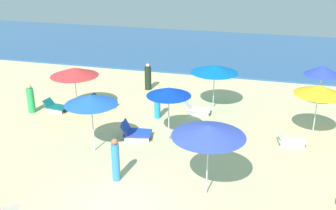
{
  "coord_description": "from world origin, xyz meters",
  "views": [
    {
      "loc": [
        4.25,
        -9.71,
        8.08
      ],
      "look_at": [
        -0.45,
        7.76,
        0.83
      ],
      "focal_mm": 42.41,
      "sensor_mm": 36.0,
      "label": 1
    }
  ],
  "objects": [
    {
      "name": "lounge_chair_0_0",
      "position": [
        0.75,
        8.97,
        0.26
      ],
      "size": [
        1.42,
        0.72,
        0.66
      ],
      "rotation": [
        0.0,
        0.0,
        1.63
      ],
      "color": "silver",
      "rests_on": "ground_plane"
    },
    {
      "name": "umbrella_6",
      "position": [
        2.48,
        2.03,
        2.44
      ],
      "size": [
        2.5,
        2.5,
        2.65
      ],
      "color": "silver",
      "rests_on": "ground_plane"
    },
    {
      "name": "lounge_chair_2_0",
      "position": [
        -6.51,
        7.44,
        0.24
      ],
      "size": [
        1.32,
        0.79,
        0.59
      ],
      "rotation": [
        0.0,
        0.0,
        1.45
      ],
      "color": "silver",
      "rests_on": "ground_plane"
    },
    {
      "name": "umbrella_3",
      "position": [
        -2.65,
        3.94,
        2.32
      ],
      "size": [
        2.18,
        2.18,
        2.51
      ],
      "color": "silver",
      "rests_on": "ground_plane"
    },
    {
      "name": "lounge_chair_7_0",
      "position": [
        -1.4,
        5.64,
        0.27
      ],
      "size": [
        1.33,
        0.76,
        0.75
      ],
      "rotation": [
        0.0,
        0.0,
        1.67
      ],
      "color": "silver",
      "rests_on": "ground_plane"
    },
    {
      "name": "lounge_chair_2_1",
      "position": [
        -4.38,
        8.68,
        0.25
      ],
      "size": [
        1.47,
        0.77,
        0.62
      ],
      "rotation": [
        0.0,
        0.0,
        1.5
      ],
      "color": "silver",
      "rests_on": "ground_plane"
    },
    {
      "name": "beachgoer_4",
      "position": [
        -2.83,
        11.96,
        0.74
      ],
      "size": [
        0.51,
        0.51,
        1.62
      ],
      "rotation": [
        0.0,
        0.0,
        1.23
      ],
      "color": "black",
      "rests_on": "ground_plane"
    },
    {
      "name": "beachgoer_5",
      "position": [
        -0.89,
        2.03,
        0.82
      ],
      "size": [
        0.37,
        0.37,
        1.71
      ],
      "rotation": [
        0.0,
        0.0,
        5.02
      ],
      "color": "#3382DD",
      "rests_on": "ground_plane"
    },
    {
      "name": "umbrella_7",
      "position": [
        0.12,
        5.76,
        2.29
      ],
      "size": [
        1.95,
        1.95,
        2.47
      ],
      "color": "silver",
      "rests_on": "ground_plane"
    },
    {
      "name": "umbrella_0",
      "position": [
        1.45,
        10.04,
        2.18
      ],
      "size": [
        2.47,
        2.47,
        2.39
      ],
      "color": "silver",
      "rests_on": "ground_plane"
    },
    {
      "name": "lounge_chair_1_0",
      "position": [
        5.35,
        6.54,
        0.25
      ],
      "size": [
        1.32,
        0.75,
        0.64
      ],
      "rotation": [
        0.0,
        0.0,
        1.74
      ],
      "color": "silver",
      "rests_on": "ground_plane"
    },
    {
      "name": "lounge_chair_7_1",
      "position": [
        -1.36,
        5.35,
        0.26
      ],
      "size": [
        1.43,
        0.88,
        0.75
      ],
      "rotation": [
        0.0,
        0.0,
        1.79
      ],
      "color": "silver",
      "rests_on": "ground_plane"
    },
    {
      "name": "umbrella_2",
      "position": [
        -5.37,
        7.71,
        2.17
      ],
      "size": [
        2.45,
        2.45,
        2.39
      ],
      "color": "silver",
      "rests_on": "ground_plane"
    },
    {
      "name": "ocean",
      "position": [
        0.0,
        22.72,
        0.06
      ],
      "size": [
        60.0,
        14.57,
        0.12
      ],
      "primitive_type": "cube",
      "color": "#2D588E",
      "rests_on": "ground_plane"
    },
    {
      "name": "umbrella_4",
      "position": [
        6.85,
        11.22,
        2.18
      ],
      "size": [
        1.81,
        1.81,
        2.43
      ],
      "color": "silver",
      "rests_on": "ground_plane"
    },
    {
      "name": "umbrella_1",
      "position": [
        6.36,
        7.51,
        2.34
      ],
      "size": [
        2.13,
        2.13,
        2.55
      ],
      "color": "silver",
      "rests_on": "ground_plane"
    },
    {
      "name": "beachgoer_1",
      "position": [
        -1.06,
        7.96,
        0.7
      ],
      "size": [
        0.4,
        0.4,
        1.49
      ],
      "rotation": [
        0.0,
        0.0,
        2.76
      ],
      "color": "#219ADE",
      "rests_on": "ground_plane"
    },
    {
      "name": "beachgoer_0",
      "position": [
        -7.61,
        6.97,
        0.71
      ],
      "size": [
        0.46,
        0.46,
        1.53
      ],
      "rotation": [
        0.0,
        0.0,
        1.28
      ],
      "color": "green",
      "rests_on": "ground_plane"
    }
  ]
}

